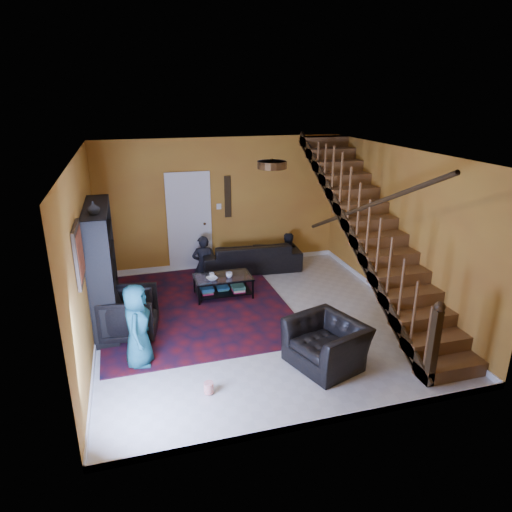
{
  "coord_description": "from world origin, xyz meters",
  "views": [
    {
      "loc": [
        -1.9,
        -6.7,
        3.66
      ],
      "look_at": [
        0.12,
        0.4,
        1.01
      ],
      "focal_mm": 32.0,
      "sensor_mm": 36.0,
      "label": 1
    }
  ],
  "objects_px": {
    "bookshelf": "(103,269)",
    "armchair_right": "(326,344)",
    "armchair_left": "(130,314)",
    "coffee_table": "(223,285)",
    "sofa": "(251,256)"
  },
  "relations": [
    {
      "from": "sofa",
      "to": "coffee_table",
      "type": "height_order",
      "value": "sofa"
    },
    {
      "from": "sofa",
      "to": "armchair_right",
      "type": "bearing_deg",
      "value": 94.58
    },
    {
      "from": "sofa",
      "to": "armchair_left",
      "type": "bearing_deg",
      "value": 45.08
    },
    {
      "from": "bookshelf",
      "to": "sofa",
      "type": "xyz_separation_m",
      "value": [
        2.95,
        1.7,
        -0.66
      ]
    },
    {
      "from": "armchair_right",
      "to": "armchair_left",
      "type": "bearing_deg",
      "value": -140.43
    },
    {
      "from": "armchair_left",
      "to": "coffee_table",
      "type": "distance_m",
      "value": 2.02
    },
    {
      "from": "bookshelf",
      "to": "coffee_table",
      "type": "xyz_separation_m",
      "value": [
        2.07,
        0.48,
        -0.73
      ]
    },
    {
      "from": "sofa",
      "to": "coffee_table",
      "type": "distance_m",
      "value": 1.51
    },
    {
      "from": "bookshelf",
      "to": "armchair_left",
      "type": "relative_size",
      "value": 2.38
    },
    {
      "from": "armchair_right",
      "to": "coffee_table",
      "type": "height_order",
      "value": "armchair_right"
    },
    {
      "from": "armchair_left",
      "to": "armchair_right",
      "type": "bearing_deg",
      "value": -111.63
    },
    {
      "from": "sofa",
      "to": "armchair_left",
      "type": "height_order",
      "value": "armchair_left"
    },
    {
      "from": "armchair_left",
      "to": "coffee_table",
      "type": "height_order",
      "value": "armchair_left"
    },
    {
      "from": "bookshelf",
      "to": "armchair_right",
      "type": "bearing_deg",
      "value": -35.8
    },
    {
      "from": "bookshelf",
      "to": "armchair_right",
      "type": "height_order",
      "value": "bookshelf"
    }
  ]
}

